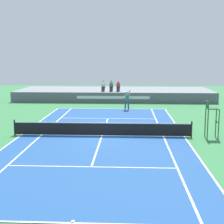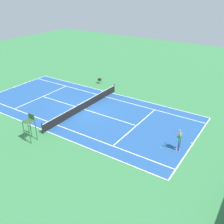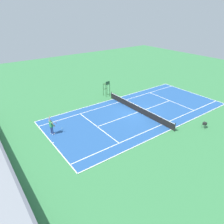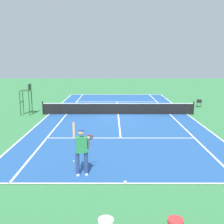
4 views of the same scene
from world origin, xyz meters
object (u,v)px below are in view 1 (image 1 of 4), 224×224
at_px(umpire_chair, 211,114).
at_px(tennis_player, 127,100).
at_px(tennis_ball, 132,112).
at_px(spectator_seated_1, 111,86).
at_px(spectator_seated_0, 103,86).
at_px(spectator_seated_2, 118,86).

bearing_deg(umpire_chair, tennis_player, 116.51).
bearing_deg(tennis_ball, umpire_chair, -62.77).
relative_size(tennis_player, tennis_ball, 30.63).
bearing_deg(tennis_player, spectator_seated_1, 106.25).
bearing_deg(tennis_player, spectator_seated_0, 113.71).
distance_m(spectator_seated_2, tennis_ball, 8.19).
height_order(tennis_ball, umpire_chair, umpire_chair).
xyz_separation_m(spectator_seated_0, spectator_seated_1, (0.96, 0.00, 0.00)).
relative_size(tennis_player, umpire_chair, 0.85).
xyz_separation_m(spectator_seated_1, umpire_chair, (7.47, -17.68, -0.27)).
xyz_separation_m(spectator_seated_1, tennis_ball, (2.40, -7.84, -1.79)).
height_order(tennis_player, tennis_ball, tennis_player).
relative_size(spectator_seated_0, tennis_player, 0.61).
distance_m(spectator_seated_0, spectator_seated_2, 1.79).
height_order(spectator_seated_0, spectator_seated_2, same).
xyz_separation_m(spectator_seated_0, tennis_player, (2.86, -6.51, -0.83)).
bearing_deg(umpire_chair, spectator_seated_0, 115.49).
bearing_deg(spectator_seated_2, tennis_ball, -78.65).
xyz_separation_m(spectator_seated_2, tennis_ball, (1.57, -7.84, -1.79)).
bearing_deg(spectator_seated_0, spectator_seated_1, 0.00).
bearing_deg(spectator_seated_1, spectator_seated_0, 180.00).
bearing_deg(spectator_seated_1, tennis_player, -73.75).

